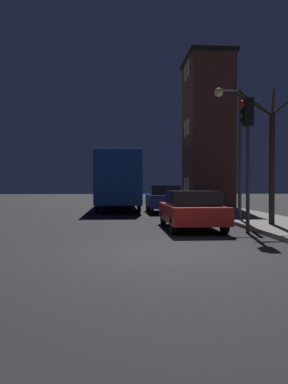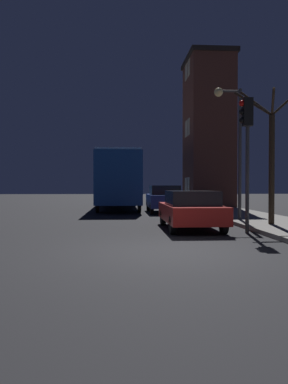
{
  "view_description": "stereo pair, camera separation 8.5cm",
  "coord_description": "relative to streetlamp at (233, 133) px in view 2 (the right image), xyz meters",
  "views": [
    {
      "loc": [
        -1.21,
        -8.57,
        1.53
      ],
      "look_at": [
        -0.05,
        8.38,
        1.24
      ],
      "focal_mm": 35.0,
      "sensor_mm": 36.0,
      "label": 1
    },
    {
      "loc": [
        -1.12,
        -8.58,
        1.53
      ],
      "look_at": [
        -0.05,
        8.38,
        1.24
      ],
      "focal_mm": 35.0,
      "sensor_mm": 36.0,
      "label": 2
    }
  ],
  "objects": [
    {
      "name": "brick_building",
      "position": [
        1.38,
        10.22,
        1.55
      ],
      "size": [
        3.06,
        4.35,
        10.16
      ],
      "color": "brown",
      "rests_on": "sidewalk"
    },
    {
      "name": "streetlamp",
      "position": [
        0.0,
        0.0,
        0.0
      ],
      "size": [
        1.15,
        0.36,
        5.39
      ],
      "color": "#38383A",
      "rests_on": "sidewalk"
    },
    {
      "name": "car_mid_lane",
      "position": [
        -2.14,
        5.96,
        -2.89
      ],
      "size": [
        1.79,
        3.89,
        1.54
      ],
      "color": "navy",
      "rests_on": "ground"
    },
    {
      "name": "ground_plane",
      "position": [
        -3.49,
        -6.51,
        -3.69
      ],
      "size": [
        120.0,
        120.0,
        0.0
      ],
      "primitive_type": "plane",
      "color": "black"
    },
    {
      "name": "bare_tree",
      "position": [
        0.79,
        -1.91,
        -1.09
      ],
      "size": [
        2.15,
        1.66,
        4.96
      ],
      "color": "#2D2319",
      "rests_on": "sidewalk"
    },
    {
      "name": "car_near_lane",
      "position": [
        -2.16,
        -2.18,
        -2.98
      ],
      "size": [
        1.81,
        4.1,
        1.35
      ],
      "color": "#B21E19",
      "rests_on": "ground"
    },
    {
      "name": "traffic_light",
      "position": [
        -0.57,
        -3.31,
        -0.58
      ],
      "size": [
        0.43,
        0.24,
        4.34
      ],
      "color": "#38383A",
      "rests_on": "ground"
    },
    {
      "name": "bus",
      "position": [
        -4.72,
        9.84,
        -1.57
      ],
      "size": [
        2.6,
        10.86,
        3.55
      ],
      "color": "#194793",
      "rests_on": "ground"
    }
  ]
}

